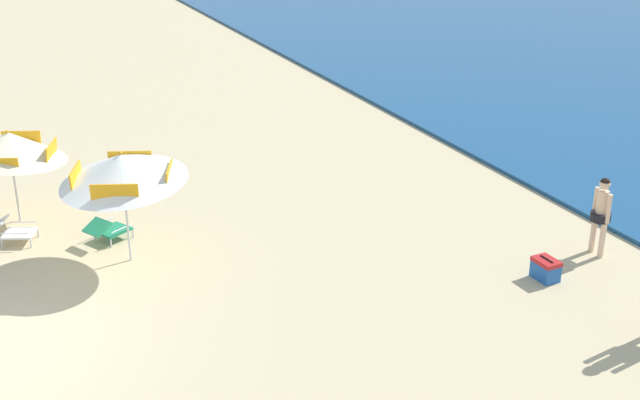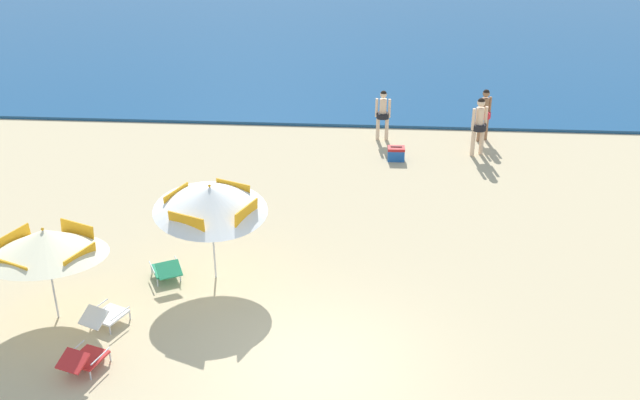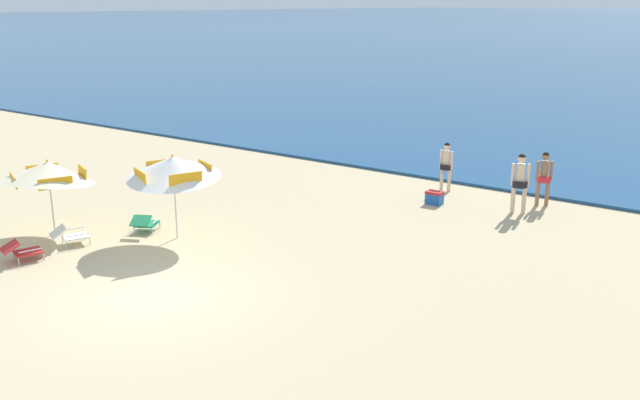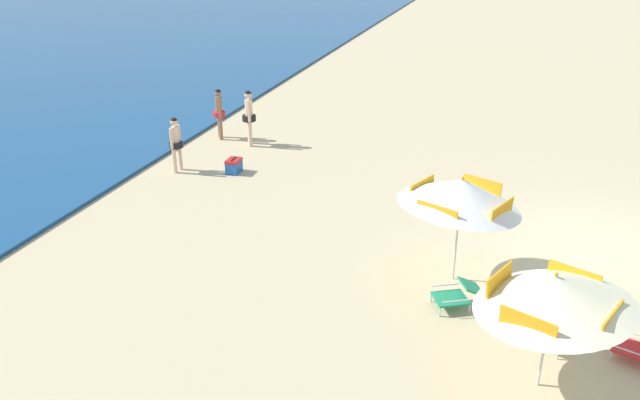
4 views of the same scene
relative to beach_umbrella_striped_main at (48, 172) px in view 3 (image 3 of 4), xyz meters
name	(u,v)px [view 3 (image 3 of 4)]	position (x,y,z in m)	size (l,w,h in m)	color
ground_plane	(151,297)	(5.14, -1.20, -1.70)	(800.00, 800.00, 0.00)	tan
beach_umbrella_striped_main	(48,172)	(0.00, 0.00, 0.00)	(2.42, 2.47, 2.12)	silver
beach_umbrella_striped_second	(173,167)	(2.84, 1.68, 0.19)	(3.31, 3.32, 2.28)	silver
lounge_chair_under_umbrella	(69,235)	(1.05, -0.26, -1.43)	(0.85, 1.03, 0.53)	white
lounge_chair_beside_umbrella	(145,223)	(1.83, 1.48, -1.42)	(0.88, 1.02, 0.52)	#1E7F56
lounge_chair_facing_sea	(22,250)	(1.10, -1.59, -1.42)	(0.78, 1.00, 0.51)	red
person_standing_near_shore	(446,163)	(6.46, 9.95, -0.78)	(0.47, 0.39, 1.59)	beige
person_standing_beside	(544,175)	(9.56, 10.13, -0.75)	(0.42, 0.40, 1.64)	#8C6042
person_wading_in	(520,179)	(9.25, 8.94, -0.68)	(0.48, 0.43, 1.76)	beige
cooler_box	(434,198)	(6.86, 8.39, -1.49)	(0.50, 0.36, 0.43)	#1E56A8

